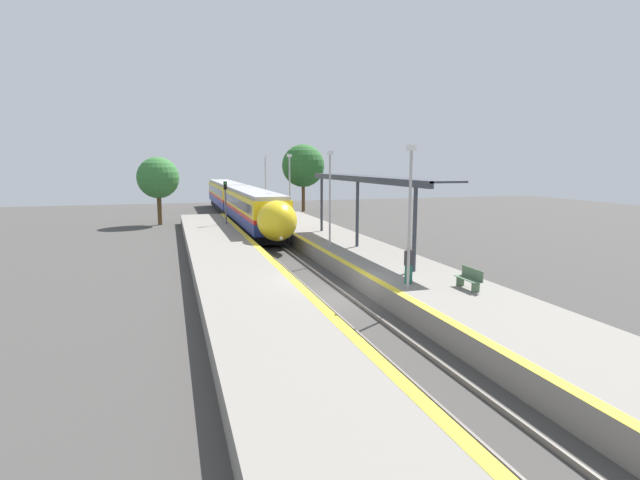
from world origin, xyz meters
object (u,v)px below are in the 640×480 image
Objects in this scene: train at (238,201)px; railway_signal at (226,203)px; platform_bench at (470,278)px; lamppost_far at (290,186)px; lamppost_farthest at (266,182)px; lamppost_mid at (330,194)px; lamppost_near at (410,209)px; person_waiting at (409,264)px.

train is 9.45× the size of railway_signal.
platform_bench is (4.95, -36.13, -0.80)m from train.
lamppost_far and lamppost_farthest have the same top height.
railway_signal is at bearing -103.37° from train.
lamppost_mid is at bearing 102.26° from platform_bench.
train is at bearing 95.66° from lamppost_mid.
lamppost_near and lamppost_farthest have the same top height.
lamppost_far reaches higher than train.
platform_bench is 0.33× the size of railway_signal.
train is 7.30× the size of lamppost_near.
person_waiting is 24.94m from railway_signal.
lamppost_near is 32.36m from lamppost_farthest.
lamppost_farthest is at bearing 90.81° from person_waiting.
railway_signal is 25.69m from lamppost_near.
railway_signal is at bearing -124.12° from lamppost_farthest.
person_waiting is 0.28× the size of lamppost_farthest.
platform_bench is 0.25× the size of lamppost_far.
train is 14.19m from lamppost_far.
lamppost_far is (0.00, 10.79, 0.00)m from lamppost_mid.
lamppost_far is 10.79m from lamppost_farthest.
lamppost_mid is at bearing -71.33° from railway_signal.
lamppost_farthest reaches higher than train.
railway_signal reaches higher than person_waiting.
lamppost_far is (-0.44, 20.74, 2.52)m from person_waiting.
person_waiting is 0.28× the size of lamppost_near.
lamppost_mid is 1.00× the size of lamppost_farthest.
platform_bench is at bearing -74.13° from railway_signal.
lamppost_mid is 1.00× the size of lamppost_far.
railway_signal is (-5.31, 24.35, 1.02)m from person_waiting.
person_waiting is 0.28× the size of lamppost_far.
train is 4.43m from lamppost_farthest.
lamppost_near is at bearing -90.00° from lamppost_far.
platform_bench is 0.25× the size of lamppost_mid.
lamppost_mid reaches higher than railway_signal.
lamppost_mid reaches higher than platform_bench.
lamppost_farthest is (-2.51, 33.10, 2.93)m from platform_bench.
railway_signal is 6.24m from lamppost_far.
lamppost_far reaches higher than platform_bench.
lamppost_near is (-0.44, -0.83, 2.52)m from person_waiting.
lamppost_farthest is (4.87, 7.18, 1.51)m from railway_signal.
lamppost_mid is at bearing -84.34° from train.
train is at bearing 94.77° from person_waiting.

